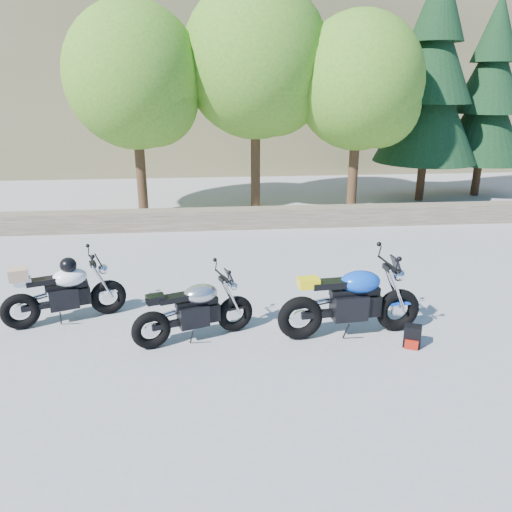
# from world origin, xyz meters

# --- Properties ---
(ground) EXTENTS (90.00, 90.00, 0.00)m
(ground) POSITION_xyz_m (0.00, 0.00, 0.00)
(ground) COLOR gray
(ground) RESTS_ON ground
(stone_wall) EXTENTS (22.00, 0.55, 0.50)m
(stone_wall) POSITION_xyz_m (0.00, 5.50, 0.25)
(stone_wall) COLOR brown
(stone_wall) RESTS_ON ground
(hillside) EXTENTS (80.00, 30.00, 15.00)m
(hillside) POSITION_xyz_m (3.00, 28.00, 7.50)
(hillside) COLOR brown
(hillside) RESTS_ON ground
(tree_decid_left) EXTENTS (3.67, 3.67, 5.62)m
(tree_decid_left) POSITION_xyz_m (-2.39, 7.14, 3.63)
(tree_decid_left) COLOR #382314
(tree_decid_left) RESTS_ON ground
(tree_decid_mid) EXTENTS (4.08, 4.08, 6.24)m
(tree_decid_mid) POSITION_xyz_m (0.91, 7.54, 4.04)
(tree_decid_mid) COLOR #382314
(tree_decid_mid) RESTS_ON ground
(tree_decid_right) EXTENTS (3.54, 3.54, 5.41)m
(tree_decid_right) POSITION_xyz_m (3.71, 6.94, 3.50)
(tree_decid_right) COLOR #382314
(tree_decid_right) RESTS_ON ground
(conifer_near) EXTENTS (3.17, 3.17, 7.06)m
(conifer_near) POSITION_xyz_m (6.20, 8.20, 3.68)
(conifer_near) COLOR #382314
(conifer_near) RESTS_ON ground
(conifer_far) EXTENTS (2.82, 2.82, 6.27)m
(conifer_far) POSITION_xyz_m (8.40, 8.80, 3.27)
(conifer_far) COLOR #382314
(conifer_far) RESTS_ON ground
(silver_bike) EXTENTS (1.80, 0.81, 0.93)m
(silver_bike) POSITION_xyz_m (-0.84, -0.51, 0.45)
(silver_bike) COLOR black
(silver_bike) RESTS_ON ground
(white_bike) EXTENTS (1.84, 0.83, 1.05)m
(white_bike) POSITION_xyz_m (-2.90, 0.28, 0.52)
(white_bike) COLOR black
(white_bike) RESTS_ON ground
(blue_bike) EXTENTS (2.22, 0.70, 1.11)m
(blue_bike) POSITION_xyz_m (1.48, -0.58, 0.54)
(blue_bike) COLOR black
(blue_bike) RESTS_ON ground
(backpack) EXTENTS (0.29, 0.27, 0.33)m
(backpack) POSITION_xyz_m (2.27, -1.03, 0.16)
(backpack) COLOR black
(backpack) RESTS_ON ground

